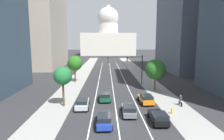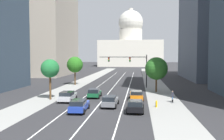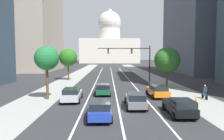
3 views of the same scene
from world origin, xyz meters
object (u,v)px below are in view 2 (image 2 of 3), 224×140
(cyclist, at_px, (173,97))
(car_orange, at_px, (136,95))
(capitol_building, at_px, (131,46))
(street_tree_near_left, at_px, (50,69))
(traffic_signal_mast, at_px, (131,64))
(car_gray, at_px, (110,101))
(fire_hydrant, at_px, (156,104))
(street_tree_mid_left, at_px, (75,65))
(car_black, at_px, (135,106))
(car_green, at_px, (94,93))
(car_blue, at_px, (79,105))
(car_silver, at_px, (67,96))
(street_tree_near_right, at_px, (156,69))

(cyclist, bearing_deg, car_orange, 78.39)
(capitol_building, height_order, street_tree_near_left, capitol_building)
(car_orange, xyz_separation_m, traffic_signal_mast, (-1.28, 15.05, 4.42))
(car_gray, bearing_deg, fire_hydrant, -86.26)
(street_tree_mid_left, bearing_deg, car_black, -60.81)
(car_gray, relative_size, street_tree_mid_left, 0.70)
(cyclist, distance_m, street_tree_near_left, 19.22)
(car_green, xyz_separation_m, fire_hydrant, (9.64, -6.49, -0.32))
(car_orange, xyz_separation_m, cyclist, (5.35, -1.31, 0.05))
(car_blue, distance_m, car_green, 10.18)
(car_blue, height_order, traffic_signal_mast, traffic_signal_mast)
(car_blue, distance_m, car_orange, 11.06)
(car_blue, bearing_deg, car_silver, 25.90)
(traffic_signal_mast, bearing_deg, car_orange, -85.15)
(street_tree_near_left, relative_size, street_tree_mid_left, 0.95)
(car_green, bearing_deg, street_tree_mid_left, 22.72)
(car_green, relative_size, traffic_signal_mast, 0.40)
(car_blue, bearing_deg, car_orange, -40.46)
(car_black, bearing_deg, street_tree_near_right, -11.42)
(car_silver, distance_m, car_blue, 7.38)
(car_black, bearing_deg, street_tree_mid_left, 30.14)
(car_blue, relative_size, cyclist, 2.68)
(capitol_building, bearing_deg, cyclist, -85.25)
(car_silver, relative_size, car_orange, 1.04)
(capitol_building, relative_size, car_black, 9.11)
(car_orange, bearing_deg, car_black, 177.36)
(cyclist, relative_size, street_tree_mid_left, 0.26)
(car_black, relative_size, fire_hydrant, 4.98)
(cyclist, bearing_deg, car_gray, 116.10)
(car_blue, xyz_separation_m, car_black, (6.88, 0.67, -0.01))
(street_tree_near_right, bearing_deg, cyclist, -80.63)
(street_tree_near_right, distance_m, street_tree_near_left, 19.73)
(car_blue, distance_m, car_black, 6.91)
(cyclist, height_order, street_tree_mid_left, street_tree_mid_left)
(car_orange, height_order, traffic_signal_mast, traffic_signal_mast)
(car_orange, distance_m, cyclist, 5.51)
(car_orange, bearing_deg, car_blue, 138.91)
(fire_hydrant, distance_m, street_tree_near_left, 17.25)
(capitol_building, bearing_deg, car_silver, -92.32)
(capitol_building, relative_size, street_tree_near_right, 6.24)
(capitol_building, relative_size, cyclist, 24.00)
(car_orange, bearing_deg, street_tree_mid_left, 36.26)
(cyclist, xyz_separation_m, street_tree_near_right, (-1.67, 10.13, 3.62))
(traffic_signal_mast, relative_size, fire_hydrant, 11.37)
(traffic_signal_mast, xyz_separation_m, street_tree_near_right, (4.95, -6.23, -0.75))
(car_orange, relative_size, car_black, 0.99)
(street_tree_near_left, bearing_deg, cyclist, -1.04)
(car_orange, distance_m, traffic_signal_mast, 15.74)
(car_green, height_order, car_black, car_black)
(traffic_signal_mast, relative_size, cyclist, 6.02)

